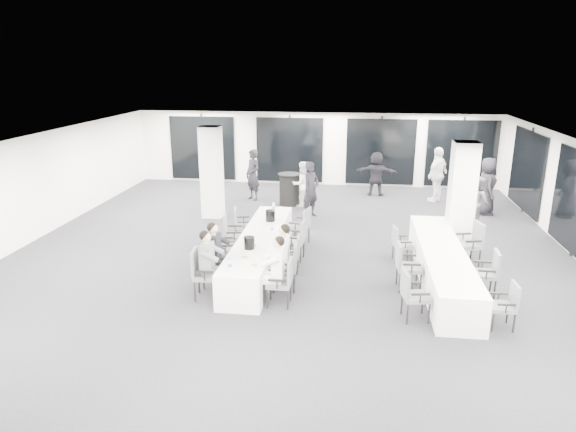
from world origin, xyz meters
The scene contains 42 objects.
room centered at (0.89, 1.11, 1.39)m, with size 14.04×16.04×2.84m.
column_left centered at (-2.80, 3.20, 1.40)m, with size 0.60×0.60×2.80m, color white.
column_right centered at (4.20, 1.00, 1.40)m, with size 0.60×0.60×2.80m, color white.
banquet_table_main centered at (-0.61, -0.61, 0.38)m, with size 0.90×5.00×0.75m, color white.
banquet_table_side centered at (3.50, -0.99, 0.38)m, with size 0.90×5.00×0.75m, color white.
cocktail_table centered at (-0.61, 4.85, 0.54)m, with size 0.77×0.77×1.06m.
chair_main_left_near centered at (-1.45, -2.48, 0.59)m, with size 0.57×0.62×1.03m.
chair_main_left_second centered at (-1.44, -1.92, 0.50)m, with size 0.46×0.51×0.87m.
chair_main_left_mid centered at (-1.45, -0.96, 0.58)m, with size 0.63×0.66×1.03m.
chair_main_left_fourth centered at (-1.45, 0.00, 0.58)m, with size 0.59×0.63×1.01m.
chair_main_left_far centered at (-1.44, 1.04, 0.52)m, with size 0.55×0.58×0.91m.
chair_main_right_near centered at (0.22, -2.60, 0.55)m, with size 0.49×0.55×0.96m.
chair_main_right_second centered at (0.22, -1.83, 0.58)m, with size 0.56×0.61×1.01m.
chair_main_right_mid centered at (0.21, -0.90, 0.49)m, with size 0.46×0.51×0.86m.
chair_main_right_fourth centered at (0.22, -0.15, 0.56)m, with size 0.54×0.59×0.99m.
chair_main_right_far centered at (0.22, 0.97, 0.56)m, with size 0.61×0.63×0.99m.
chair_side_left_near centered at (2.67, -2.88, 0.54)m, with size 0.56×0.60×0.95m.
chair_side_left_mid centered at (2.66, -1.52, 0.58)m, with size 0.55×0.60×1.01m.
chair_side_left_far centered at (2.68, 0.07, 0.49)m, with size 0.51×0.54×0.86m.
chair_side_right_near centered at (4.33, -2.99, 0.49)m, with size 0.45×0.50×0.87m.
chair_side_right_mid centered at (4.34, -1.60, 0.55)m, with size 0.51×0.56×0.96m.
chair_side_right_far centered at (4.34, 0.09, 0.59)m, with size 0.63×0.66×1.04m.
seated_guest_a centered at (-1.28, -2.47, 0.81)m, with size 0.50×0.38×1.44m.
seated_guest_b centered at (-1.28, -1.92, 0.81)m, with size 0.50×0.38×1.44m.
seated_guest_c centered at (0.05, -2.60, 0.81)m, with size 0.50×0.38×1.44m.
seated_guest_d centered at (0.05, -1.84, 0.81)m, with size 0.50×0.38×1.44m.
standing_guest_a centered at (0.22, 3.55, 0.98)m, with size 0.72×0.58×1.96m, color black.
standing_guest_b centered at (-0.18, 4.74, 0.85)m, with size 0.82×0.50×1.71m, color white.
standing_guest_d centered at (4.37, 5.95, 1.07)m, with size 1.26×0.71×2.14m, color white.
standing_guest_e centered at (5.69, 4.58, 1.02)m, with size 0.98×0.60×2.04m, color black.
standing_guest_f centered at (2.32, 6.52, 0.91)m, with size 1.66×0.64×1.81m, color black.
standing_guest_g centered at (-1.95, 5.33, 1.00)m, with size 0.73×0.59×2.01m, color black.
standing_guest_h centered at (5.11, 3.16, 0.85)m, with size 0.82×0.50×1.70m, color slate.
ice_bucket_near centered at (-0.67, -1.52, 0.88)m, with size 0.23×0.23×0.27m, color black.
ice_bucket_far centered at (-0.55, 0.54, 0.89)m, with size 0.25×0.25×0.28m, color black.
water_bottle_a centered at (-0.81, -2.72, 0.86)m, with size 0.07×0.07×0.22m, color silver.
water_bottle_b centered at (-0.36, -0.31, 0.85)m, with size 0.06×0.06×0.20m, color silver.
water_bottle_c centered at (-0.61, 1.43, 0.87)m, with size 0.08×0.08×0.24m, color silver.
plate_a centered at (-0.66, -2.08, 0.76)m, with size 0.22×0.22×0.03m.
plate_b centered at (-0.38, -2.47, 0.76)m, with size 0.20×0.20×0.03m.
plate_c centered at (-0.60, -1.33, 0.76)m, with size 0.19×0.19×0.03m.
wine_glass centered at (-0.33, -2.57, 0.88)m, with size 0.07×0.07×0.17m.
Camera 1 is at (1.52, -11.79, 4.64)m, focal length 32.00 mm.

